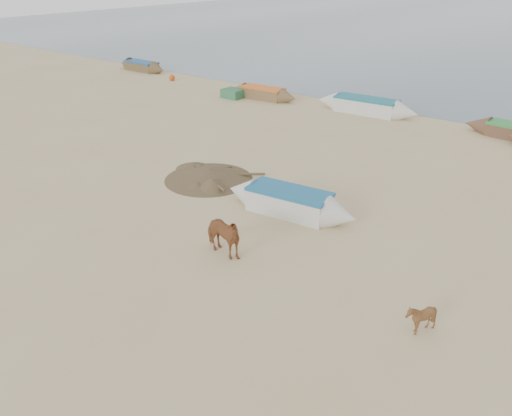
{
  "coord_description": "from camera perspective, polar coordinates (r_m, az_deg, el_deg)",
  "views": [
    {
      "loc": [
        9.41,
        -8.06,
        8.58
      ],
      "look_at": [
        0.0,
        4.0,
        1.0
      ],
      "focal_mm": 35.0,
      "sensor_mm": 36.0,
      "label": 1
    }
  ],
  "objects": [
    {
      "name": "ground",
      "position": [
        15.07,
        -9.51,
        -8.76
      ],
      "size": [
        140.0,
        140.0,
        0.0
      ],
      "primitive_type": "plane",
      "color": "tan",
      "rests_on": "ground"
    },
    {
      "name": "cow_adult",
      "position": [
        15.97,
        -3.93,
        -3.17
      ],
      "size": [
        1.79,
        0.96,
        1.45
      ],
      "primitive_type": "imported",
      "rotation": [
        0.0,
        0.0,
        1.47
      ],
      "color": "brown",
      "rests_on": "ground"
    },
    {
      "name": "calf_front",
      "position": [
        13.63,
        18.31,
        -11.84
      ],
      "size": [
        1.02,
        0.96,
        0.89
      ],
      "primitive_type": "imported",
      "rotation": [
        0.0,
        0.0,
        -1.21
      ],
      "color": "brown",
      "rests_on": "ground"
    },
    {
      "name": "near_canoe",
      "position": [
        18.77,
        3.79,
        0.73
      ],
      "size": [
        5.44,
        1.91,
        0.95
      ],
      "primitive_type": null,
      "rotation": [
        0.0,
        0.0,
        0.12
      ],
      "color": "silver",
      "rests_on": "ground"
    },
    {
      "name": "debris_pile",
      "position": [
        21.93,
        -5.44,
        3.88
      ],
      "size": [
        4.54,
        4.54,
        0.48
      ],
      "primitive_type": "cone",
      "rotation": [
        0.0,
        0.0,
        -0.19
      ],
      "color": "brown",
      "rests_on": "ground"
    },
    {
      "name": "waterline_canoes",
      "position": [
        30.24,
        23.41,
        8.56
      ],
      "size": [
        57.76,
        4.0,
        0.97
      ],
      "color": "brown",
      "rests_on": "ground"
    },
    {
      "name": "beach_clutter",
      "position": [
        29.31,
        26.75,
        7.11
      ],
      "size": [
        45.18,
        4.02,
        0.64
      ],
      "color": "#2F6944",
      "rests_on": "ground"
    }
  ]
}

